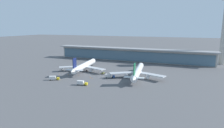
{
  "coord_description": "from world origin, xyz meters",
  "views": [
    {
      "loc": [
        62.13,
        -134.76,
        40.37
      ],
      "look_at": [
        0.0,
        21.26,
        6.97
      ],
      "focal_mm": 30.79,
      "sensor_mm": 36.0,
      "label": 1
    }
  ],
  "objects_px": {
    "safety_cone_bravo": "(59,75)",
    "safety_cone_echo": "(79,75)",
    "airliner_centre_stand": "(138,72)",
    "safety_cone_delta": "(90,77)",
    "service_truck_on_taxiway_yellow": "(82,83)",
    "safety_cone_alpha": "(68,74)",
    "service_truck_under_wing_olive": "(103,73)",
    "service_truck_near_nose_white": "(63,69)",
    "safety_cone_charlie": "(92,79)",
    "airliner_left_stand": "(84,66)",
    "service_truck_mid_apron_yellow": "(54,78)",
    "service_truck_by_tail_blue": "(109,76)"
  },
  "relations": [
    {
      "from": "safety_cone_bravo",
      "to": "safety_cone_echo",
      "type": "relative_size",
      "value": 1.0
    },
    {
      "from": "airliner_centre_stand",
      "to": "safety_cone_delta",
      "type": "relative_size",
      "value": 81.29
    },
    {
      "from": "service_truck_on_taxiway_yellow",
      "to": "safety_cone_echo",
      "type": "distance_m",
      "value": 26.75
    },
    {
      "from": "safety_cone_alpha",
      "to": "safety_cone_bravo",
      "type": "height_order",
      "value": "same"
    },
    {
      "from": "service_truck_under_wing_olive",
      "to": "service_truck_on_taxiway_yellow",
      "type": "height_order",
      "value": "service_truck_on_taxiway_yellow"
    },
    {
      "from": "service_truck_near_nose_white",
      "to": "safety_cone_charlie",
      "type": "xyz_separation_m",
      "value": [
        39.72,
        -17.25,
        -0.56
      ]
    },
    {
      "from": "airliner_centre_stand",
      "to": "airliner_left_stand",
      "type": "bearing_deg",
      "value": 175.23
    },
    {
      "from": "service_truck_on_taxiway_yellow",
      "to": "safety_cone_bravo",
      "type": "relative_size",
      "value": 10.84
    },
    {
      "from": "service_truck_mid_apron_yellow",
      "to": "safety_cone_delta",
      "type": "height_order",
      "value": "service_truck_mid_apron_yellow"
    },
    {
      "from": "airliner_centre_stand",
      "to": "safety_cone_charlie",
      "type": "relative_size",
      "value": 81.29
    },
    {
      "from": "safety_cone_bravo",
      "to": "safety_cone_delta",
      "type": "xyz_separation_m",
      "value": [
        28.63,
        1.67,
        0.0
      ]
    },
    {
      "from": "airliner_left_stand",
      "to": "safety_cone_echo",
      "type": "distance_m",
      "value": 17.65
    },
    {
      "from": "airliner_left_stand",
      "to": "airliner_centre_stand",
      "type": "xyz_separation_m",
      "value": [
        50.91,
        -4.25,
        0.0
      ]
    },
    {
      "from": "service_truck_on_taxiway_yellow",
      "to": "safety_cone_charlie",
      "type": "height_order",
      "value": "service_truck_on_taxiway_yellow"
    },
    {
      "from": "service_truck_mid_apron_yellow",
      "to": "safety_cone_charlie",
      "type": "xyz_separation_m",
      "value": [
        25.86,
        13.4,
        -1.37
      ]
    },
    {
      "from": "service_truck_under_wing_olive",
      "to": "service_truck_on_taxiway_yellow",
      "type": "xyz_separation_m",
      "value": [
        -0.81,
        -34.4,
        0.88
      ]
    },
    {
      "from": "service_truck_mid_apron_yellow",
      "to": "safety_cone_bravo",
      "type": "xyz_separation_m",
      "value": [
        -5.72,
        14.33,
        -1.37
      ]
    },
    {
      "from": "service_truck_mid_apron_yellow",
      "to": "service_truck_by_tail_blue",
      "type": "xyz_separation_m",
      "value": [
        36.93,
        21.47,
        0.0
      ]
    },
    {
      "from": "safety_cone_charlie",
      "to": "safety_cone_delta",
      "type": "distance_m",
      "value": 3.94
    },
    {
      "from": "service_truck_under_wing_olive",
      "to": "safety_cone_bravo",
      "type": "height_order",
      "value": "service_truck_under_wing_olive"
    },
    {
      "from": "service_truck_near_nose_white",
      "to": "service_truck_by_tail_blue",
      "type": "xyz_separation_m",
      "value": [
        50.8,
        -9.18,
        0.82
      ]
    },
    {
      "from": "airliner_left_stand",
      "to": "service_truck_on_taxiway_yellow",
      "type": "distance_m",
      "value": 43.22
    },
    {
      "from": "service_truck_on_taxiway_yellow",
      "to": "safety_cone_charlie",
      "type": "xyz_separation_m",
      "value": [
        -0.32,
        16.48,
        -1.37
      ]
    },
    {
      "from": "service_truck_on_taxiway_yellow",
      "to": "safety_cone_echo",
      "type": "relative_size",
      "value": 10.84
    },
    {
      "from": "airliner_centre_stand",
      "to": "safety_cone_bravo",
      "type": "height_order",
      "value": "airliner_centre_stand"
    },
    {
      "from": "airliner_centre_stand",
      "to": "service_truck_mid_apron_yellow",
      "type": "distance_m",
      "value": 65.2
    },
    {
      "from": "safety_cone_charlie",
      "to": "service_truck_by_tail_blue",
      "type": "bearing_deg",
      "value": 36.09
    },
    {
      "from": "safety_cone_charlie",
      "to": "safety_cone_echo",
      "type": "distance_m",
      "value": 16.05
    },
    {
      "from": "safety_cone_charlie",
      "to": "safety_cone_echo",
      "type": "bearing_deg",
      "value": 160.71
    },
    {
      "from": "airliner_centre_stand",
      "to": "service_truck_on_taxiway_yellow",
      "type": "distance_m",
      "value": 46.23
    },
    {
      "from": "service_truck_mid_apron_yellow",
      "to": "service_truck_by_tail_blue",
      "type": "distance_m",
      "value": 42.72
    },
    {
      "from": "airliner_centre_stand",
      "to": "service_truck_on_taxiway_yellow",
      "type": "height_order",
      "value": "airliner_centre_stand"
    },
    {
      "from": "airliner_left_stand",
      "to": "safety_cone_bravo",
      "type": "bearing_deg",
      "value": -120.1
    },
    {
      "from": "airliner_left_stand",
      "to": "service_truck_mid_apron_yellow",
      "type": "relative_size",
      "value": 7.56
    },
    {
      "from": "airliner_centre_stand",
      "to": "service_truck_under_wing_olive",
      "type": "relative_size",
      "value": 8.26
    },
    {
      "from": "airliner_left_stand",
      "to": "service_truck_near_nose_white",
      "type": "xyz_separation_m",
      "value": [
        -20.25,
        -4.56,
        -3.9
      ]
    },
    {
      "from": "service_truck_under_wing_olive",
      "to": "safety_cone_bravo",
      "type": "xyz_separation_m",
      "value": [
        -32.7,
        -16.99,
        -0.49
      ]
    },
    {
      "from": "airliner_left_stand",
      "to": "service_truck_under_wing_olive",
      "type": "height_order",
      "value": "airliner_left_stand"
    },
    {
      "from": "service_truck_near_nose_white",
      "to": "safety_cone_charlie",
      "type": "distance_m",
      "value": 43.31
    },
    {
      "from": "safety_cone_alpha",
      "to": "service_truck_near_nose_white",
      "type": "bearing_deg",
      "value": 139.29
    },
    {
      "from": "service_truck_near_nose_white",
      "to": "safety_cone_echo",
      "type": "bearing_deg",
      "value": -25.94
    },
    {
      "from": "service_truck_on_taxiway_yellow",
      "to": "safety_cone_delta",
      "type": "relative_size",
      "value": 10.84
    },
    {
      "from": "safety_cone_echo",
      "to": "airliner_centre_stand",
      "type": "bearing_deg",
      "value": 14.76
    },
    {
      "from": "service_truck_mid_apron_yellow",
      "to": "safety_cone_delta",
      "type": "bearing_deg",
      "value": 34.94
    },
    {
      "from": "safety_cone_charlie",
      "to": "safety_cone_delta",
      "type": "bearing_deg",
      "value": 138.52
    },
    {
      "from": "service_truck_near_nose_white",
      "to": "service_truck_mid_apron_yellow",
      "type": "distance_m",
      "value": 33.65
    },
    {
      "from": "service_truck_under_wing_olive",
      "to": "service_truck_by_tail_blue",
      "type": "distance_m",
      "value": 14.03
    },
    {
      "from": "airliner_left_stand",
      "to": "safety_cone_echo",
      "type": "bearing_deg",
      "value": -75.32
    },
    {
      "from": "service_truck_under_wing_olive",
      "to": "service_truck_mid_apron_yellow",
      "type": "xyz_separation_m",
      "value": [
        -26.98,
        -31.32,
        0.88
      ]
    },
    {
      "from": "service_truck_under_wing_olive",
      "to": "service_truck_mid_apron_yellow",
      "type": "bearing_deg",
      "value": -130.74
    }
  ]
}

